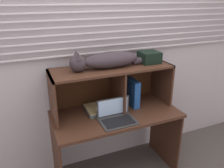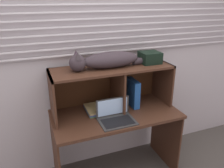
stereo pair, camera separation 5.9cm
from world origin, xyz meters
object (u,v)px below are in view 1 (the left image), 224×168
(binder_upright, at_px, (132,92))
(book_stack, at_px, (94,110))
(laptop, at_px, (117,117))
(cat, at_px, (107,60))
(storage_box, at_px, (149,57))

(binder_upright, bearing_deg, book_stack, 179.46)
(laptop, xyz_separation_m, book_stack, (-0.14, 0.24, -0.01))
(binder_upright, height_order, book_stack, binder_upright)
(laptop, bearing_deg, binder_upright, 39.46)
(cat, height_order, book_stack, cat)
(cat, relative_size, binder_upright, 3.23)
(binder_upright, distance_m, storage_box, 0.41)
(cat, distance_m, binder_upright, 0.48)
(cat, distance_m, book_stack, 0.53)
(binder_upright, bearing_deg, storage_box, 0.00)
(laptop, relative_size, binder_upright, 1.16)
(cat, distance_m, laptop, 0.54)
(laptop, height_order, binder_upright, binder_upright)
(binder_upright, distance_m, book_stack, 0.44)
(cat, distance_m, storage_box, 0.47)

